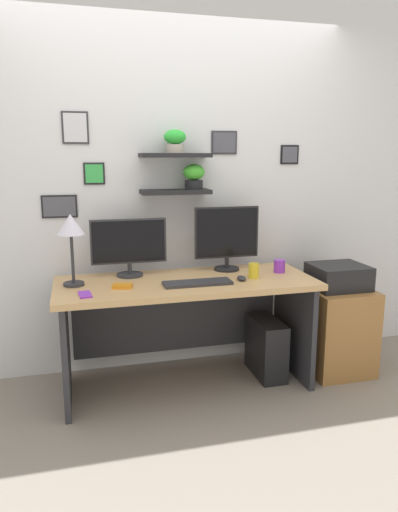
# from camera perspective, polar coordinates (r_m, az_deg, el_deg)

# --- Properties ---
(ground_plane) EXTENTS (8.00, 8.00, 0.00)m
(ground_plane) POSITION_cam_1_polar(r_m,az_deg,el_deg) (3.43, -1.46, -15.12)
(ground_plane) COLOR gray
(back_wall_assembly) EXTENTS (4.40, 0.24, 2.70)m
(back_wall_assembly) POSITION_cam_1_polar(r_m,az_deg,el_deg) (3.48, -3.25, 8.56)
(back_wall_assembly) COLOR silver
(back_wall_assembly) RESTS_ON ground
(desk) EXTENTS (1.71, 0.68, 0.75)m
(desk) POSITION_cam_1_polar(r_m,az_deg,el_deg) (3.27, -1.73, -6.18)
(desk) COLOR tan
(desk) RESTS_ON ground
(monitor_left) EXTENTS (0.51, 0.18, 0.39)m
(monitor_left) POSITION_cam_1_polar(r_m,az_deg,el_deg) (3.26, -8.40, 1.29)
(monitor_left) COLOR #2D2D33
(monitor_left) RESTS_ON desk
(monitor_right) EXTENTS (0.47, 0.18, 0.46)m
(monitor_right) POSITION_cam_1_polar(r_m,az_deg,el_deg) (3.40, 3.34, 2.36)
(monitor_right) COLOR black
(monitor_right) RESTS_ON desk
(keyboard) EXTENTS (0.44, 0.14, 0.02)m
(keyboard) POSITION_cam_1_polar(r_m,az_deg,el_deg) (3.05, -0.19, -3.24)
(keyboard) COLOR #2D2D33
(keyboard) RESTS_ON desk
(computer_mouse) EXTENTS (0.06, 0.09, 0.03)m
(computer_mouse) POSITION_cam_1_polar(r_m,az_deg,el_deg) (3.16, 5.12, -2.66)
(computer_mouse) COLOR #2D2D33
(computer_mouse) RESTS_ON desk
(desk_lamp) EXTENTS (0.17, 0.17, 0.46)m
(desk_lamp) POSITION_cam_1_polar(r_m,az_deg,el_deg) (3.06, -15.10, 3.00)
(desk_lamp) COLOR #2D2D33
(desk_lamp) RESTS_ON desk
(cell_phone) EXTENTS (0.08, 0.15, 0.01)m
(cell_phone) POSITION_cam_1_polar(r_m,az_deg,el_deg) (2.90, -13.49, -4.50)
(cell_phone) COLOR purple
(cell_phone) RESTS_ON desk
(coffee_mug) EXTENTS (0.08, 0.08, 0.09)m
(coffee_mug) POSITION_cam_1_polar(r_m,az_deg,el_deg) (3.40, 9.60, -1.20)
(coffee_mug) COLOR purple
(coffee_mug) RESTS_ON desk
(pen_cup) EXTENTS (0.07, 0.07, 0.10)m
(pen_cup) POSITION_cam_1_polar(r_m,az_deg,el_deg) (3.22, 6.57, -1.75)
(pen_cup) COLOR yellow
(pen_cup) RESTS_ON desk
(scissors_tray) EXTENTS (0.14, 0.11, 0.02)m
(scissors_tray) POSITION_cam_1_polar(r_m,az_deg,el_deg) (3.01, -9.16, -3.57)
(scissors_tray) COLOR orange
(scissors_tray) RESTS_ON desk
(drawer_cabinet) EXTENTS (0.44, 0.50, 0.62)m
(drawer_cabinet) POSITION_cam_1_polar(r_m,az_deg,el_deg) (3.68, 15.98, -8.36)
(drawer_cabinet) COLOR #9E6B38
(drawer_cabinet) RESTS_ON ground
(printer) EXTENTS (0.38, 0.34, 0.17)m
(printer) POSITION_cam_1_polar(r_m,az_deg,el_deg) (3.57, 16.34, -2.36)
(printer) COLOR black
(printer) RESTS_ON drawer_cabinet
(computer_tower_right) EXTENTS (0.18, 0.40, 0.41)m
(computer_tower_right) POSITION_cam_1_polar(r_m,az_deg,el_deg) (3.52, 8.04, -10.77)
(computer_tower_right) COLOR black
(computer_tower_right) RESTS_ON ground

